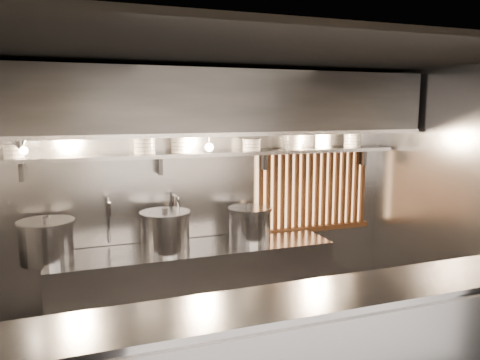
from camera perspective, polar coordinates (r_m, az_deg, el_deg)
ceiling at (r=3.90m, az=2.74°, el=15.07°), size 4.50×4.50×0.00m
wall_back at (r=5.38m, az=-3.59°, el=-1.69°), size 4.50×0.00×4.50m
wall_right at (r=5.27m, az=25.82°, el=-2.76°), size 0.00×3.00×3.00m
cooking_bench at (r=5.22m, az=-5.53°, el=-12.91°), size 3.00×0.70×0.90m
bowl_shelf at (r=5.14m, az=-3.06°, el=3.24°), size 4.40×0.34×0.04m
exhaust_hood at (r=4.91m, az=-2.35°, el=9.35°), size 4.40×0.81×0.65m
wood_screen at (r=5.84m, az=8.88°, el=-1.16°), size 1.56×0.09×1.04m
faucet_left at (r=5.06m, az=-15.73°, el=-3.73°), size 0.04×0.30×0.50m
faucet_right at (r=5.16m, az=-7.95°, el=-3.26°), size 0.04×0.30×0.50m
heat_lamp at (r=4.45m, az=-25.25°, el=4.01°), size 0.25×0.35×0.20m
pendant_bulb at (r=4.99m, az=-3.76°, el=4.01°), size 0.09×0.09×0.19m
stock_pot_left at (r=4.91m, az=-22.48°, el=-6.87°), size 0.57×0.57×0.44m
stock_pot_mid at (r=4.91m, az=-9.07°, el=-6.21°), size 0.66×0.66×0.46m
stock_pot_right at (r=5.25m, az=1.22°, el=-5.36°), size 0.50×0.50×0.42m
bowl_stack_0 at (r=4.94m, az=-25.87°, el=3.16°), size 0.20×0.20×0.13m
bowl_stack_1 at (r=4.96m, az=-11.57°, el=4.10°), size 0.23×0.23×0.17m
bowl_stack_2 at (r=5.04m, az=-7.21°, el=4.27°), size 0.22×0.22×0.17m
bowl_stack_3 at (r=5.28m, az=1.41°, el=4.32°), size 0.21×0.21×0.13m
bowl_stack_4 at (r=5.48m, az=6.36°, el=4.63°), size 0.23×0.23×0.17m
bowl_stack_5 at (r=5.68m, az=10.13°, el=4.69°), size 0.20×0.20×0.17m
bowl_stack_6 at (r=5.89m, az=13.53°, el=4.72°), size 0.22×0.22×0.17m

